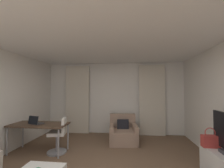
% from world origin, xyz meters
% --- Properties ---
extents(wall_window, '(5.12, 0.06, 2.60)m').
position_xyz_m(wall_window, '(0.00, 3.03, 1.30)').
color(wall_window, silver).
rests_on(wall_window, ground).
extents(ceiling, '(5.12, 6.12, 0.06)m').
position_xyz_m(ceiling, '(0.00, 0.00, 2.63)').
color(ceiling, white).
rests_on(ceiling, wall_left).
extents(curtain_left_panel, '(0.90, 0.06, 2.50)m').
position_xyz_m(curtain_left_panel, '(-1.38, 2.90, 1.25)').
color(curtain_left_panel, beige).
rests_on(curtain_left_panel, ground).
extents(curtain_right_panel, '(0.90, 0.06, 2.50)m').
position_xyz_m(curtain_right_panel, '(1.38, 2.90, 1.25)').
color(curtain_right_panel, beige).
rests_on(curtain_right_panel, ground).
extents(armchair, '(0.91, 0.95, 0.81)m').
position_xyz_m(armchair, '(0.38, 2.10, 0.26)').
color(armchair, '#997A66').
rests_on(armchair, ground).
extents(desk, '(1.42, 0.66, 0.73)m').
position_xyz_m(desk, '(-1.76, 1.11, 0.67)').
color(desk, '#4C3828').
rests_on(desk, ground).
extents(desk_chair, '(0.48, 0.48, 0.88)m').
position_xyz_m(desk_chair, '(-1.24, 1.14, 0.39)').
color(desk_chair, gray).
rests_on(desk_chair, ground).
extents(laptop, '(0.38, 0.33, 0.22)m').
position_xyz_m(laptop, '(-1.82, 1.05, 0.77)').
color(laptop, '#2D2D33').
rests_on(laptop, desk).
extents(handbag_primary, '(0.30, 0.14, 0.37)m').
position_xyz_m(handbag_primary, '(2.10, 0.51, 0.64)').
color(handbag_primary, '#B73833').
rests_on(handbag_primary, tv_console).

